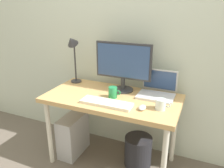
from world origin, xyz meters
TOP-DOWN VIEW (x-y plane):
  - ground_plane at (0.00, 0.00)m, footprint 6.00×6.00m
  - back_wall at (0.00, 0.37)m, footprint 4.40×0.04m
  - desk at (0.00, 0.00)m, footprint 1.21×0.62m
  - monitor at (0.04, 0.18)m, footprint 0.53×0.20m
  - laptop at (0.36, 0.19)m, footprint 0.32×0.27m
  - desk_lamp at (-0.50, 0.18)m, footprint 0.11×0.16m
  - keyboard at (0.02, -0.17)m, footprint 0.44×0.14m
  - mouse at (0.32, -0.14)m, footprint 0.06×0.09m
  - coffee_mug at (0.02, -0.02)m, footprint 0.11×0.08m
  - glass_cup at (0.46, -0.08)m, footprint 0.12×0.08m
  - computer_tower at (-0.42, -0.03)m, footprint 0.18×0.36m
  - wastebasket at (0.25, 0.06)m, footprint 0.26×0.26m

SIDE VIEW (x-z plane):
  - ground_plane at x=0.00m, z-range 0.00..0.00m
  - wastebasket at x=0.25m, z-range 0.00..0.30m
  - computer_tower at x=-0.42m, z-range 0.00..0.42m
  - desk at x=0.00m, z-range 0.28..0.98m
  - keyboard at x=0.02m, z-range 0.70..0.73m
  - mouse at x=0.32m, z-range 0.70..0.74m
  - glass_cup at x=0.46m, z-range 0.70..0.79m
  - coffee_mug at x=0.02m, z-range 0.70..0.80m
  - laptop at x=0.36m, z-range 0.65..0.88m
  - monitor at x=0.04m, z-range 0.74..1.20m
  - desk_lamp at x=-0.50m, z-range 0.81..1.32m
  - back_wall at x=0.00m, z-range 0.00..2.60m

